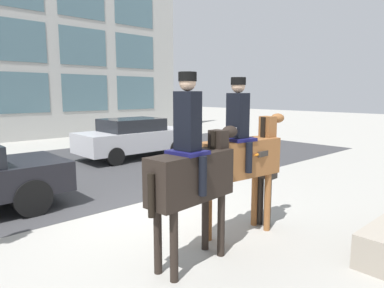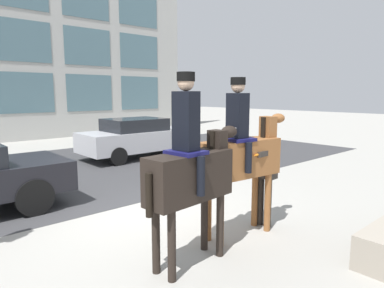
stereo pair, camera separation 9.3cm
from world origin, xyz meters
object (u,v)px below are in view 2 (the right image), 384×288
at_px(mounted_horse_companion, 241,154).
at_px(mounted_horse_lead, 191,170).
at_px(street_car_far_lane, 137,137).
at_px(pedestrian_bystander, 265,170).

bearing_deg(mounted_horse_companion, mounted_horse_lead, -165.90).
height_order(mounted_horse_lead, street_car_far_lane, mounted_horse_lead).
relative_size(pedestrian_bystander, street_car_far_lane, 0.42).
bearing_deg(street_car_far_lane, mounted_horse_lead, -117.60).
xyz_separation_m(mounted_horse_lead, street_car_far_lane, (3.90, 7.47, -0.58)).
distance_m(mounted_horse_companion, pedestrian_bystander, 0.74).
bearing_deg(mounted_horse_lead, mounted_horse_companion, 3.60).
height_order(pedestrian_bystander, street_car_far_lane, pedestrian_bystander).
bearing_deg(street_car_far_lane, mounted_horse_companion, -109.82).
distance_m(mounted_horse_lead, street_car_far_lane, 8.45).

